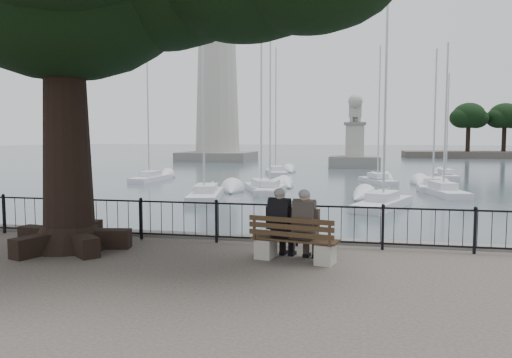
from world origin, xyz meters
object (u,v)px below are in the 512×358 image
(person_left, at_px, (282,226))
(lion_monument, at_px, (355,149))
(bench, at_px, (294,245))
(person_right, at_px, (306,228))
(lighthouse, at_px, (217,71))

(person_left, relative_size, lion_monument, 0.18)
(bench, relative_size, person_left, 1.24)
(bench, height_order, person_right, person_right)
(person_right, bearing_deg, bench, -167.17)
(person_right, distance_m, lion_monument, 48.86)
(bench, xyz_separation_m, lion_monument, (0.88, 48.91, 0.78))
(lighthouse, bearing_deg, person_right, -72.36)
(lion_monument, bearing_deg, person_left, -91.37)
(person_left, relative_size, person_right, 1.00)
(lighthouse, bearing_deg, person_left, -72.79)
(person_right, height_order, lion_monument, lion_monument)
(bench, xyz_separation_m, person_right, (0.25, 0.06, 0.37))
(bench, bearing_deg, person_right, 12.83)
(person_left, height_order, lighthouse, lighthouse)
(bench, distance_m, lion_monument, 48.92)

